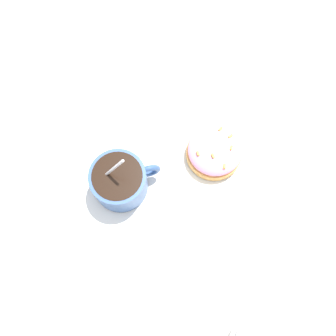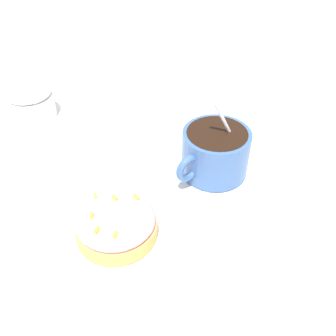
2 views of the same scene
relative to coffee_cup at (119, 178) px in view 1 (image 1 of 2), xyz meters
name	(u,v)px [view 1 (image 1 of 2)]	position (x,y,z in m)	size (l,w,h in m)	color
ground_plane	(168,171)	(0.08, 0.00, -0.04)	(3.00, 3.00, 0.00)	silver
paper_napkin	(168,171)	(0.08, 0.00, -0.03)	(0.31, 0.28, 0.00)	white
coffee_cup	(119,178)	(0.00, 0.00, 0.00)	(0.11, 0.08, 0.12)	#335184
frosted_pastry	(214,150)	(0.16, 0.00, -0.02)	(0.09, 0.09, 0.04)	#D19347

